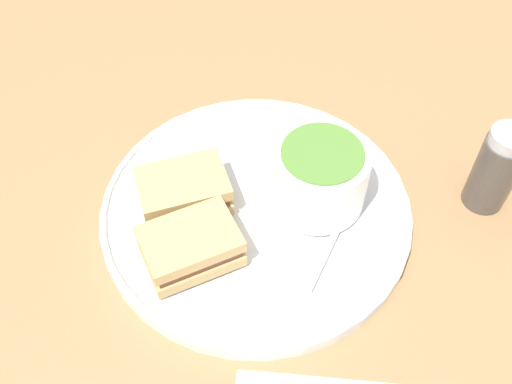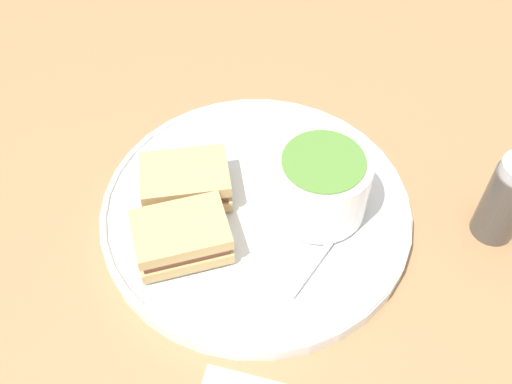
{
  "view_description": "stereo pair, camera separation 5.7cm",
  "coord_description": "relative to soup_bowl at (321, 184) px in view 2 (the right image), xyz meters",
  "views": [
    {
      "loc": [
        0.09,
        0.35,
        0.49
      ],
      "look_at": [
        0.0,
        0.0,
        0.04
      ],
      "focal_mm": 42.0,
      "sensor_mm": 36.0,
      "label": 1
    },
    {
      "loc": [
        0.04,
        0.36,
        0.49
      ],
      "look_at": [
        0.0,
        0.0,
        0.04
      ],
      "focal_mm": 42.0,
      "sensor_mm": 36.0,
      "label": 2
    }
  ],
  "objects": [
    {
      "name": "ground_plane",
      "position": [
        0.06,
        -0.01,
        -0.06
      ],
      "size": [
        2.4,
        2.4,
        0.0
      ],
      "primitive_type": "plane",
      "color": "#9E754C"
    },
    {
      "name": "plate",
      "position": [
        0.06,
        -0.01,
        -0.04
      ],
      "size": [
        0.31,
        0.31,
        0.02
      ],
      "color": "white",
      "rests_on": "ground_plane"
    },
    {
      "name": "soup_bowl",
      "position": [
        0.0,
        0.0,
        0.0
      ],
      "size": [
        0.09,
        0.09,
        0.07
      ],
      "color": "white",
      "rests_on": "plate"
    },
    {
      "name": "spoon",
      "position": [
        -0.02,
        0.03,
        -0.03
      ],
      "size": [
        0.09,
        0.1,
        0.01
      ],
      "rotation": [
        0.0,
        0.0,
        4.01
      ],
      "color": "silver",
      "rests_on": "plate"
    },
    {
      "name": "sandwich_half_near",
      "position": [
        0.13,
        -0.03,
        -0.02
      ],
      "size": [
        0.09,
        0.06,
        0.04
      ],
      "rotation": [
        0.0,
        0.0,
        0.05
      ],
      "color": "tan",
      "rests_on": "plate"
    },
    {
      "name": "sandwich_half_far",
      "position": [
        0.13,
        0.04,
        -0.02
      ],
      "size": [
        0.09,
        0.07,
        0.04
      ],
      "rotation": [
        0.0,
        0.0,
        0.18
      ],
      "color": "tan",
      "rests_on": "plate"
    },
    {
      "name": "salt_shaker",
      "position": [
        -0.17,
        0.03,
        -0.01
      ],
      "size": [
        0.04,
        0.04,
        0.1
      ],
      "color": "#4C4742",
      "rests_on": "ground_plane"
    }
  ]
}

